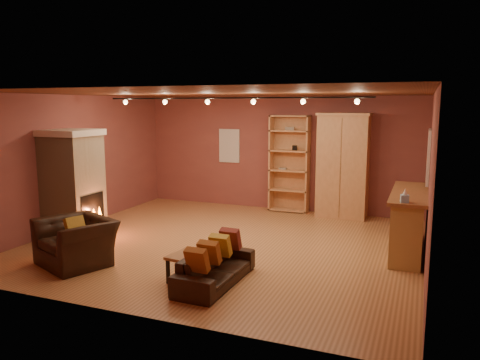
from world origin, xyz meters
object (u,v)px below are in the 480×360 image
at_px(bar_counter, 408,222).
at_px(coffee_table, 189,259).
at_px(loveseat, 215,261).
at_px(armoire, 343,165).
at_px(bookcase, 290,163).
at_px(fireplace, 73,183).
at_px(armchair, 76,234).

xyz_separation_m(bar_counter, coffee_table, (-2.94, -2.69, -0.21)).
bearing_deg(loveseat, armoire, -10.47).
bearing_deg(bar_counter, coffee_table, -137.58).
height_order(bookcase, loveseat, bookcase).
height_order(bookcase, coffee_table, bookcase).
height_order(fireplace, loveseat, fireplace).
relative_size(fireplace, armoire, 0.88).
height_order(armoire, coffee_table, armoire).
relative_size(bar_counter, coffee_table, 3.76).
bearing_deg(armoire, coffee_table, -105.93).
relative_size(fireplace, coffee_table, 3.49).
bearing_deg(armoire, bar_counter, -55.44).
bearing_deg(loveseat, coffee_table, 101.75).
distance_m(loveseat, coffee_table, 0.39).
bearing_deg(fireplace, loveseat, -19.57).
distance_m(bar_counter, armchair, 5.70).
bearing_deg(fireplace, bar_counter, 11.85).
distance_m(armoire, coffee_table, 5.19).
height_order(bar_counter, armchair, bar_counter).
bearing_deg(armchair, fireplace, 154.11).
relative_size(bookcase, coffee_table, 3.87).
height_order(bookcase, armoire, armoire).
bearing_deg(armchair, coffee_table, 22.73).
height_order(bookcase, armchair, bookcase).
height_order(fireplace, bookcase, bookcase).
distance_m(armoire, armchair, 6.07).
distance_m(armchair, coffee_table, 2.09).
distance_m(bookcase, armoire, 1.32).
bearing_deg(coffee_table, bar_counter, 42.42).
height_order(fireplace, armchair, fireplace).
relative_size(loveseat, armchair, 1.20).
bearing_deg(armchair, bookcase, 89.65).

